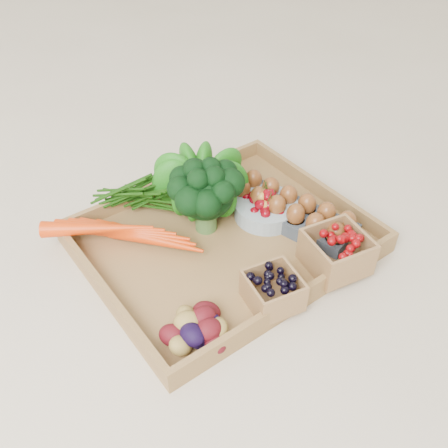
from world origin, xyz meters
TOP-DOWN VIEW (x-y plane):
  - ground at (0.00, 0.00)m, footprint 4.00×4.00m
  - tray at (0.00, 0.00)m, footprint 0.55×0.45m
  - carrots at (-0.15, 0.10)m, footprint 0.23×0.16m
  - lettuce at (0.03, 0.13)m, footprint 0.15×0.15m
  - broccoli at (-0.01, 0.05)m, footprint 0.15×0.15m
  - cherry_bowl at (0.12, 0.01)m, footprint 0.14×0.14m
  - egg_carton at (0.15, -0.04)m, footprint 0.17×0.30m
  - potatoes at (-0.18, -0.17)m, footprint 0.13×0.13m
  - punnet_blackberry at (-0.03, -0.19)m, footprint 0.11×0.11m
  - punnet_raspberry at (0.13, -0.19)m, footprint 0.13×0.13m

SIDE VIEW (x-z plane):
  - ground at x=0.00m, z-range 0.00..0.00m
  - tray at x=0.00m, z-range 0.00..0.01m
  - egg_carton at x=0.15m, z-range 0.01..0.05m
  - cherry_bowl at x=0.12m, z-range 0.01..0.05m
  - carrots at x=-0.15m, z-range 0.01..0.07m
  - punnet_blackberry at x=-0.03m, z-range 0.01..0.08m
  - potatoes at x=-0.18m, z-range 0.01..0.09m
  - punnet_raspberry at x=0.13m, z-range 0.01..0.09m
  - broccoli at x=-0.01m, z-range 0.02..0.13m
  - lettuce at x=0.03m, z-range 0.02..0.16m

